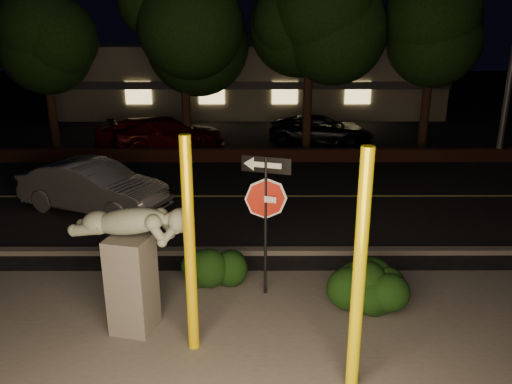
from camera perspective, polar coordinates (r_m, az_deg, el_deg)
ground at (r=18.26m, az=-1.24°, el=2.49°), size 90.00×90.00×0.00m
patio at (r=8.23m, az=-2.63°, el=-18.62°), size 14.00×6.00×0.02m
road at (r=15.39m, az=-1.43°, el=-0.51°), size 80.00×8.00×0.01m
lane_marking at (r=15.39m, az=-1.43°, el=-0.47°), size 80.00×0.12×0.00m
curb at (r=11.56m, az=-1.85°, el=-6.77°), size 80.00×0.25×0.12m
brick_wall at (r=19.46m, az=-1.18°, el=4.23°), size 40.00×0.35×0.50m
parking_lot at (r=25.07m, az=-0.96°, el=6.83°), size 40.00×12.00×0.01m
building at (r=32.70m, az=-0.80°, el=13.02°), size 22.00×10.20×4.00m
tree_far_a at (r=22.21m, az=-23.42°, el=17.82°), size 4.60×4.60×7.43m
tree_far_c at (r=20.51m, az=6.25°, el=20.10°), size 4.80×4.80×7.84m
tree_far_d at (r=22.08m, az=19.80°, el=18.42°), size 4.40×4.40×7.42m
yellow_pole_left at (r=7.68m, az=-7.58°, el=-6.43°), size 0.18×0.18×3.51m
yellow_pole_right at (r=6.84m, az=11.67°, el=-9.62°), size 0.18×0.18×3.58m
signpost at (r=9.14m, az=1.12°, el=-0.82°), size 0.90×0.32×2.76m
sculpture at (r=8.48m, az=-13.99°, el=-6.93°), size 2.14×1.01×2.29m
hedge_center at (r=10.07m, az=-3.96°, el=-8.37°), size 1.69×0.79×0.88m
hedge_right at (r=9.43m, az=12.93°, el=-10.08°), size 1.88×1.50×1.09m
hedge_far_right at (r=9.40m, az=11.98°, el=-10.09°), size 1.69×1.18×1.09m
silver_sedan at (r=14.74m, az=-18.10°, el=0.58°), size 4.55×3.03×1.42m
parked_car_red at (r=21.37m, az=-12.16°, el=6.44°), size 4.61×2.62×1.48m
parked_car_darkred at (r=21.61m, az=-10.01°, el=6.59°), size 5.21×3.53×1.40m
parked_car_dark at (r=22.51m, az=7.41°, el=7.02°), size 4.83×2.69×1.28m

